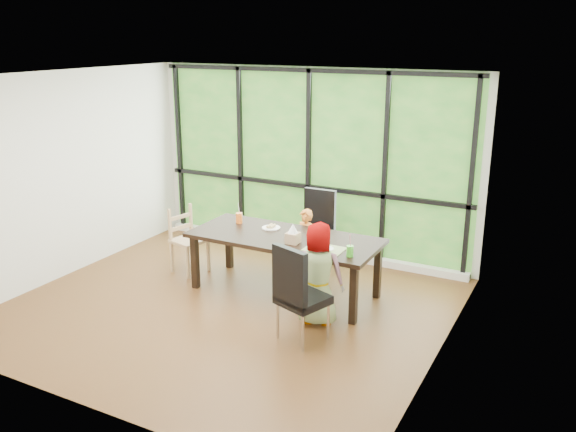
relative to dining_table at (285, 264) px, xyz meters
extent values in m
plane|color=black|center=(-0.40, -0.71, -0.38)|extent=(5.00, 5.00, 0.00)
plane|color=silver|center=(-0.40, 1.54, 0.98)|extent=(5.00, 0.00, 5.00)
cube|color=#23541D|center=(-0.40, 1.52, 0.98)|extent=(4.80, 0.02, 2.65)
cube|color=silver|center=(-0.40, 1.44, -0.33)|extent=(4.80, 0.12, 0.10)
cube|color=black|center=(0.00, 0.00, 0.00)|extent=(2.44, 1.20, 0.75)
cube|color=black|center=(-0.04, 0.95, 0.17)|extent=(0.47, 0.47, 1.08)
cube|color=black|center=(0.74, -0.98, 0.17)|extent=(0.59, 0.59, 1.08)
cube|color=tan|center=(-1.47, 0.02, 0.08)|extent=(0.49, 0.50, 0.90)
imported|color=orange|center=(0.00, 0.60, 0.09)|extent=(0.39, 0.31, 0.93)
imported|color=slate|center=(0.70, -0.56, 0.21)|extent=(0.65, 0.51, 1.18)
cube|color=tan|center=(0.63, -0.20, 0.38)|extent=(0.45, 0.33, 0.01)
cylinder|color=white|center=(-0.30, 0.19, 0.38)|extent=(0.24, 0.24, 0.01)
cylinder|color=white|center=(0.63, -0.21, 0.38)|extent=(0.21, 0.21, 0.01)
cylinder|color=orange|center=(-0.78, 0.20, 0.44)|extent=(0.09, 0.09, 0.14)
cylinder|color=#47CA2D|center=(0.97, -0.28, 0.44)|extent=(0.08, 0.08, 0.12)
cube|color=tan|center=(0.21, -0.18, 0.44)|extent=(0.15, 0.15, 0.13)
cylinder|color=white|center=(-0.78, 0.20, 0.55)|extent=(0.01, 0.04, 0.20)
cylinder|color=pink|center=(0.97, -0.28, 0.54)|extent=(0.01, 0.04, 0.20)
cone|color=white|center=(0.21, -0.18, 0.56)|extent=(0.12, 0.12, 0.11)
camera|label=1|loc=(3.28, -6.19, 2.78)|focal=37.55mm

